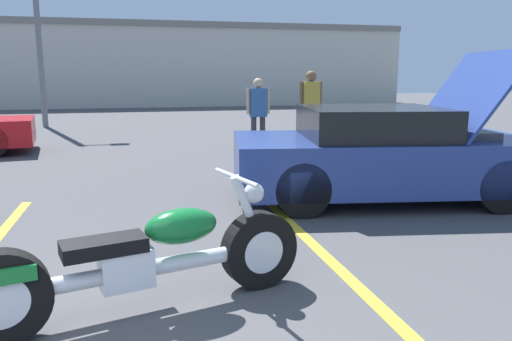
% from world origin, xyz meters
% --- Properties ---
extents(parking_stripe_middle, '(0.12, 5.83, 0.01)m').
position_xyz_m(parking_stripe_middle, '(2.84, 2.32, 0.00)').
color(parking_stripe_middle, yellow).
rests_on(parking_stripe_middle, ground).
extents(far_building, '(32.00, 4.20, 4.40)m').
position_xyz_m(far_building, '(0.00, 26.75, 2.34)').
color(far_building, beige).
rests_on(far_building, ground).
extents(motorcycle, '(2.44, 0.93, 0.95)m').
position_xyz_m(motorcycle, '(1.16, 1.65, 0.38)').
color(motorcycle, black).
rests_on(motorcycle, ground).
extents(show_car_hood_open, '(4.28, 2.54, 2.02)m').
position_xyz_m(show_car_hood_open, '(4.44, 4.36, 0.63)').
color(show_car_hood_open, navy).
rests_on(show_car_hood_open, ground).
extents(spectator_near_motorcycle, '(0.52, 0.21, 1.62)m').
position_xyz_m(spectator_near_motorcycle, '(3.77, 8.83, 0.96)').
color(spectator_near_motorcycle, '#333338').
rests_on(spectator_near_motorcycle, ground).
extents(spectator_by_show_car, '(0.52, 0.23, 1.78)m').
position_xyz_m(spectator_by_show_car, '(4.89, 8.57, 1.06)').
color(spectator_by_show_car, '#333338').
rests_on(spectator_by_show_car, ground).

